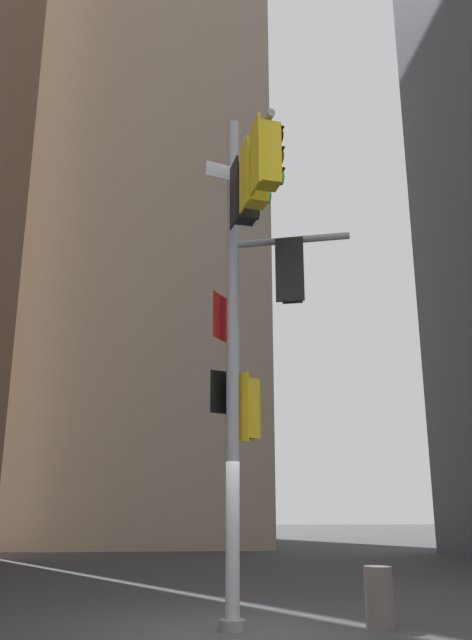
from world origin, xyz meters
The scene contains 4 objects.
ground centered at (0.00, 0.00, 0.00)m, with size 120.00×120.00×0.00m, color #38383A.
building_mid_block centered at (-3.07, 24.66, 20.57)m, with size 12.80×12.80×41.14m, color tan.
signal_pole_assembly centered at (0.24, -0.53, 5.30)m, with size 2.48×2.77×8.71m.
trash_bin centered at (2.29, 0.03, 0.45)m, with size 0.44×0.44×0.90m, color #59514C.
Camera 1 is at (-0.85, -10.68, 1.80)m, focal length 36.62 mm.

